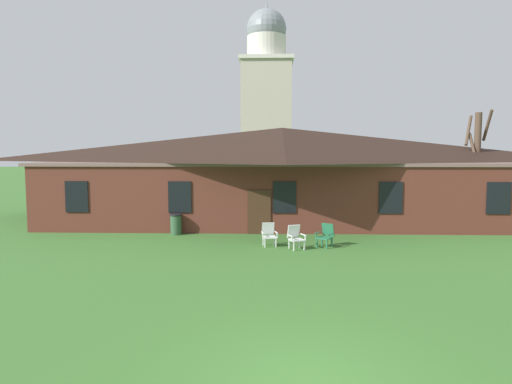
{
  "coord_description": "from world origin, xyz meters",
  "views": [
    {
      "loc": [
        -0.65,
        -7.61,
        3.99
      ],
      "look_at": [
        -1.17,
        8.54,
        2.51
      ],
      "focal_mm": 32.2,
      "sensor_mm": 36.0,
      "label": 1
    }
  ],
  "objects_px": {
    "lawn_chair_by_porch": "(269,234)",
    "lawn_chair_near_door": "(295,237)",
    "trash_bin": "(176,224)",
    "lawn_chair_left_end": "(326,235)"
  },
  "relations": [
    {
      "from": "lawn_chair_by_porch",
      "to": "trash_bin",
      "type": "relative_size",
      "value": 0.98
    },
    {
      "from": "lawn_chair_near_door",
      "to": "lawn_chair_left_end",
      "type": "relative_size",
      "value": 1.0
    },
    {
      "from": "lawn_chair_near_door",
      "to": "lawn_chair_left_end",
      "type": "height_order",
      "value": "same"
    },
    {
      "from": "lawn_chair_left_end",
      "to": "trash_bin",
      "type": "bearing_deg",
      "value": 159.48
    },
    {
      "from": "lawn_chair_left_end",
      "to": "trash_bin",
      "type": "relative_size",
      "value": 0.98
    },
    {
      "from": "lawn_chair_near_door",
      "to": "trash_bin",
      "type": "xyz_separation_m",
      "value": [
        -5.48,
        2.96,
        -0.0
      ]
    },
    {
      "from": "lawn_chair_by_porch",
      "to": "trash_bin",
      "type": "height_order",
      "value": "trash_bin"
    },
    {
      "from": "lawn_chair_by_porch",
      "to": "lawn_chair_near_door",
      "type": "height_order",
      "value": "same"
    },
    {
      "from": "trash_bin",
      "to": "lawn_chair_by_porch",
      "type": "bearing_deg",
      "value": -28.65
    },
    {
      "from": "lawn_chair_near_door",
      "to": "trash_bin",
      "type": "bearing_deg",
      "value": 151.64
    }
  ]
}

